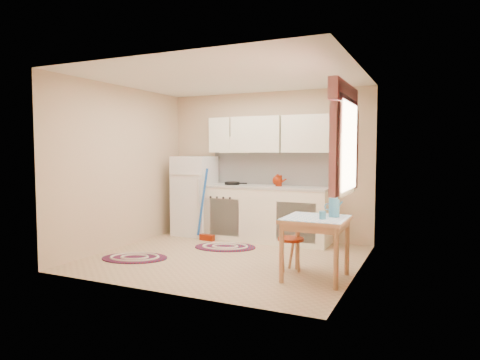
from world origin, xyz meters
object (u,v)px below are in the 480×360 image
at_px(fridge, 195,196).
at_px(stool, 291,254).
at_px(base_cabinets, 262,214).
at_px(table, 315,248).

distance_m(fridge, stool, 2.77).
distance_m(base_cabinets, stool, 1.86).
bearing_deg(base_cabinets, fridge, -177.75).
bearing_deg(table, fridge, 147.42).
relative_size(fridge, table, 1.94).
relative_size(base_cabinets, stool, 5.36).
bearing_deg(stool, fridge, 146.57).
bearing_deg(base_cabinets, table, -51.88).
xyz_separation_m(base_cabinets, stool, (1.00, -1.55, -0.23)).
distance_m(fridge, table, 3.15).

